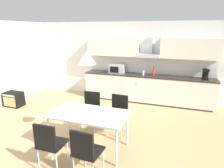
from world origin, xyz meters
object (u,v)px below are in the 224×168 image
Objects in this scene: chair_far_right at (118,110)px; chair_near_right at (86,149)px; coffee_maker at (205,74)px; bottle_red at (154,71)px; bottle_white at (143,72)px; guitar_amp at (14,99)px; pendant_lamp at (87,58)px; chair_far_left at (91,107)px; microwave at (117,69)px; chair_near_left at (49,142)px; dining_table at (89,115)px.

chair_far_right is 1.00× the size of chair_near_right.
coffee_maker is at bearing 49.32° from chair_far_right.
bottle_red is 0.32m from bottle_white.
chair_near_right is at bearing -30.88° from guitar_amp.
pendant_lamp reaches higher than bottle_red.
bottle_white is (-1.78, -0.08, -0.06)m from coffee_maker.
chair_far_left is (-0.67, -0.00, 0.00)m from chair_far_right.
bottle_red reaches higher than microwave.
chair_far_right is 2.72× the size of pendant_lamp.
coffee_maker reaches higher than chair_near_left.
microwave is 1.19m from bottle_red.
chair_far_left reaches higher than dining_table.
dining_table is at bearing -99.15° from bottle_white.
guitar_amp is at bearing 157.84° from dining_table.
chair_near_left is 1.67× the size of guitar_amp.
pendant_lamp reaches higher than chair_near_left.
dining_table is 2.80× the size of guitar_amp.
chair_far_left is (-0.33, 0.79, -0.17)m from dining_table.
microwave reaches higher than dining_table.
microwave is 1.60× the size of coffee_maker.
chair_near_left is (0.08, -3.80, -0.49)m from microwave.
guitar_amp is at bearing -156.13° from bottle_red.
chair_near_left is 1.00× the size of chair_far_left.
bottle_white is at bearing 87.67° from chair_near_right.
chair_near_right is at bearing 0.02° from chair_near_left.
chair_far_left is at bearing -88.08° from microwave.
coffee_maker is 1.44× the size of bottle_white.
coffee_maker is at bearing 53.34° from dining_table.
dining_table is at bearing -63.43° from pendant_lamp.
bottle_white is 0.24× the size of chair_near_left.
bottle_white is 0.14× the size of dining_table.
bottle_white is at bearing 24.64° from guitar_amp.
bottle_red reaches higher than chair_near_right.
coffee_maker is 0.34× the size of chair_far_right.
chair_near_left reaches higher than dining_table.
chair_near_left is at bearing -106.19° from bottle_red.
coffee_maker reaches higher than dining_table.
bottle_red is 3.87m from chair_near_right.
pendant_lamp is at bearing 112.09° from chair_near_right.
bottle_white reaches higher than dining_table.
bottle_red is at bearing 14.21° from bottle_white.
dining_table is at bearing 112.09° from chair_near_right.
chair_near_left is at bearing -124.02° from coffee_maker.
dining_table is (0.41, -3.00, -0.32)m from microwave.
microwave is 0.55× the size of chair_far_left.
microwave is 3.83m from chair_near_left.
chair_near_left is (-0.33, -0.79, -0.17)m from dining_table.
bottle_white is at bearing 86.27° from chair_far_right.
microwave is at bearing -178.96° from bottle_red.
dining_table is at bearing -82.26° from microwave.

